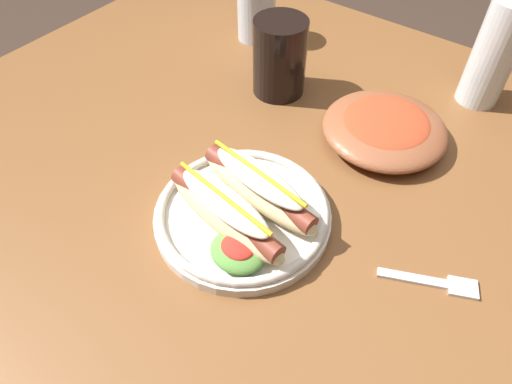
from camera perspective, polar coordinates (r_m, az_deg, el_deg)
The scene contains 8 objects.
ground_plane at distance 1.34m, azimuth 0.12°, elevation -18.95°, with size 8.00×8.00×0.00m, color #3D2D23.
dining_table at distance 0.79m, azimuth 0.19°, elevation -0.69°, with size 1.13×1.01×0.74m.
hot_dog_plate at distance 0.61m, azimuth -1.72°, elevation -2.11°, with size 0.24×0.24×0.08m.
fork at distance 0.61m, azimuth 21.45°, elevation -10.45°, with size 0.12×0.07×0.00m.
soda_cup at distance 0.81m, azimuth 2.95°, elevation 16.36°, with size 0.09×0.09×0.13m, color black.
water_cup at distance 0.97m, azimuth 0.04°, elevation 21.94°, with size 0.08×0.08×0.13m, color silver.
glass_bottle at distance 0.86m, azimuth 27.77°, elevation 15.57°, with size 0.07×0.07×0.26m.
side_bowl at distance 0.75m, azimuth 15.70°, elevation 7.71°, with size 0.19×0.19×0.05m.
Camera 1 is at (0.31, -0.41, 1.24)m, focal length 32.22 mm.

